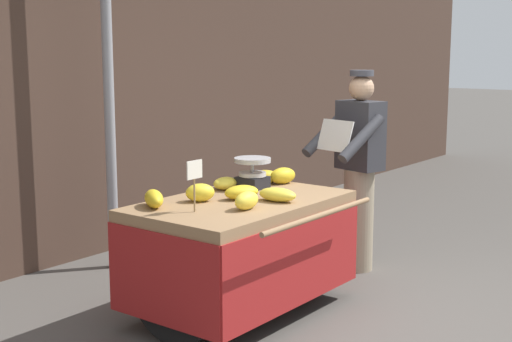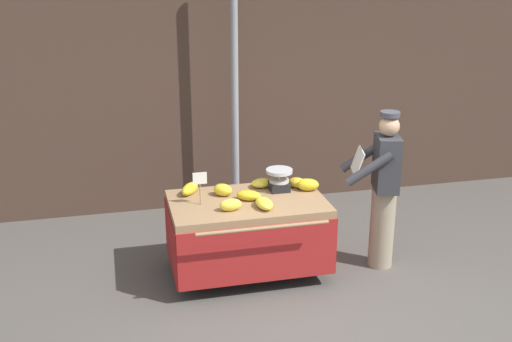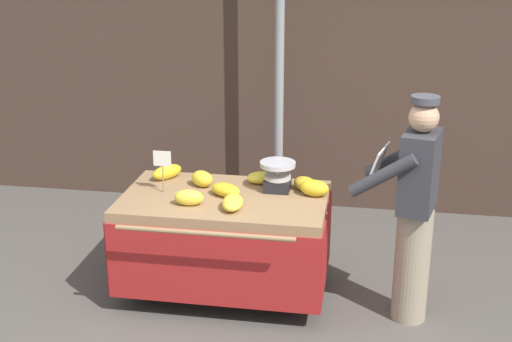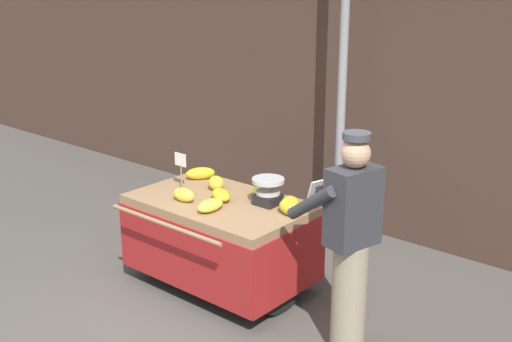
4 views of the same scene
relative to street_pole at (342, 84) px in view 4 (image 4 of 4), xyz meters
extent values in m
cube|color=#473328|center=(0.27, 0.55, 0.31)|extent=(16.00, 0.24, 3.98)
cylinder|color=gray|center=(0.00, 0.00, 0.00)|extent=(0.09, 0.09, 3.36)
cube|color=#93704C|center=(-0.20, -1.58, -0.88)|extent=(1.58, 0.96, 0.08)
cylinder|color=black|center=(-0.91, -1.58, -1.31)|extent=(0.05, 0.74, 0.74)
cylinder|color=#B7B7BC|center=(-0.94, -1.58, -1.31)|extent=(0.01, 0.13, 0.13)
cylinder|color=black|center=(0.51, -1.58, -1.31)|extent=(0.05, 0.74, 0.74)
cylinder|color=#B7B7BC|center=(0.54, -1.58, -1.31)|extent=(0.01, 0.13, 0.13)
cylinder|color=#4C4742|center=(-0.20, -1.18, -1.30)|extent=(0.05, 0.05, 0.76)
cube|color=maroon|center=(-0.20, -2.07, -1.22)|extent=(1.58, 0.02, 0.60)
cube|color=maroon|center=(-0.20, -1.10, -1.22)|extent=(1.58, 0.02, 0.60)
cube|color=maroon|center=(-0.99, -1.58, -1.22)|extent=(0.02, 0.96, 0.60)
cube|color=maroon|center=(0.59, -1.58, -1.22)|extent=(0.02, 0.96, 0.60)
cylinder|color=#93704C|center=(-0.20, -2.25, -0.86)|extent=(1.26, 0.04, 0.04)
cube|color=black|center=(0.18, -1.39, -0.80)|extent=(0.20, 0.20, 0.09)
cylinder|color=#B7B7BC|center=(0.18, -1.39, -0.70)|extent=(0.02, 0.02, 0.11)
cylinder|color=#B7B7BC|center=(0.18, -1.39, -0.62)|extent=(0.28, 0.28, 0.04)
cylinder|color=#B7B7BC|center=(0.18, -1.39, -0.73)|extent=(0.21, 0.21, 0.03)
cylinder|color=#997A51|center=(-0.69, -1.59, -0.73)|extent=(0.01, 0.01, 0.22)
cube|color=white|center=(-0.69, -1.59, -0.56)|extent=(0.14, 0.01, 0.12)
ellipsoid|color=gold|center=(-0.19, -1.58, -0.79)|extent=(0.29, 0.24, 0.10)
ellipsoid|color=yellow|center=(0.03, -1.25, -0.80)|extent=(0.26, 0.22, 0.09)
ellipsoid|color=gold|center=(-0.75, -1.28, -0.78)|extent=(0.26, 0.30, 0.12)
ellipsoid|color=yellow|center=(-0.09, -1.82, -0.79)|extent=(0.18, 0.30, 0.10)
ellipsoid|color=yellow|center=(-0.42, -1.81, -0.78)|extent=(0.23, 0.13, 0.12)
ellipsoid|color=yellow|center=(-0.42, -1.40, -0.78)|extent=(0.25, 0.24, 0.13)
ellipsoid|color=gold|center=(0.40, -1.35, -0.79)|extent=(0.25, 0.25, 0.11)
ellipsoid|color=gold|center=(0.48, -1.46, -0.78)|extent=(0.26, 0.19, 0.13)
cylinder|color=gray|center=(1.24, -1.72, -1.24)|extent=(0.26, 0.26, 0.88)
cube|color=#333338|center=(1.24, -1.72, -0.51)|extent=(0.31, 0.42, 0.58)
sphere|color=tan|center=(1.24, -1.72, -0.12)|extent=(0.21, 0.21, 0.21)
cylinder|color=#3F3F47|center=(1.24, -1.72, 0.01)|extent=(0.20, 0.20, 0.05)
cylinder|color=#333338|center=(0.98, -1.88, -0.50)|extent=(0.49, 0.20, 0.37)
cylinder|color=#333338|center=(1.08, -1.47, -0.50)|extent=(0.49, 0.20, 0.37)
cube|color=silver|center=(0.95, -1.65, -0.49)|extent=(0.17, 0.35, 0.25)
camera|label=1|loc=(-4.07, -4.68, 0.20)|focal=50.47mm
camera|label=2|loc=(-1.50, -7.38, 1.55)|focal=44.16mm
camera|label=3|loc=(0.87, -6.46, 1.10)|focal=48.66mm
camera|label=4|loc=(3.50, -5.47, 1.12)|focal=45.54mm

